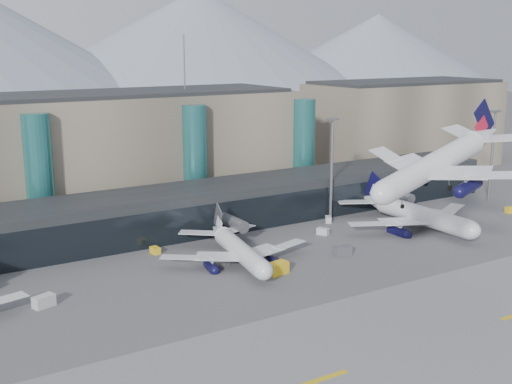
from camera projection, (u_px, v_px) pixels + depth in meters
The scene contains 20 objects.
ground at pixel (364, 309), 107.46m from camera, with size 900.00×900.00×0.00m, color #515154.
runway_strip at pixel (431, 343), 94.97m from camera, with size 400.00×40.00×0.04m, color slate.
runway_markings at pixel (431, 343), 94.97m from camera, with size 128.00×1.00×0.02m.
concourse at pixel (207, 207), 154.39m from camera, with size 170.00×27.00×10.00m.
terminal_main at pixel (64, 154), 166.25m from camera, with size 130.00×30.00×31.00m.
terminal_east at pixel (404, 125), 227.01m from camera, with size 70.00×30.00×31.00m.
teal_towers at pixel (122, 165), 158.33m from camera, with size 116.40×19.40×46.00m.
mountain_ridge at pixel (5, 40), 421.57m from camera, with size 910.00×400.00×110.00m.
lightmast_mid at pixel (332, 163), 159.36m from camera, with size 3.00×1.20×25.60m.
lightmast_right at pixel (492, 151), 178.02m from camera, with size 3.00×1.20×25.60m.
hero_jet at pixel (444, 155), 101.08m from camera, with size 32.51×32.51×10.56m.
jet_parked_mid at pixel (235, 242), 130.17m from camera, with size 32.62×33.01×10.66m.
jet_parked_right at pixel (411, 207), 155.00m from camera, with size 39.37×37.95×12.67m.
veh_a at pixel (44, 301), 108.00m from camera, with size 3.56×2.00×2.00m, color #BCBCBC.
veh_b at pixel (155, 250), 135.59m from camera, with size 2.43×1.50×1.40m, color yellow.
veh_c at pixel (343, 251), 134.40m from camera, with size 3.67×1.94×2.04m, color #4D4D52.
veh_d at pixel (328, 219), 159.31m from camera, with size 2.63×1.41×1.51m, color #BCBCBC.
veh_e at pixel (511, 210), 168.26m from camera, with size 2.83×1.61×1.61m, color yellow.
veh_g at pixel (323, 231), 148.98m from camera, with size 2.68×1.56×1.56m, color #BCBCBC.
veh_h at pixel (277, 268), 123.32m from camera, with size 4.27×2.25×2.36m, color yellow.
Camera 1 is at (-67.65, -76.25, 43.26)m, focal length 45.00 mm.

